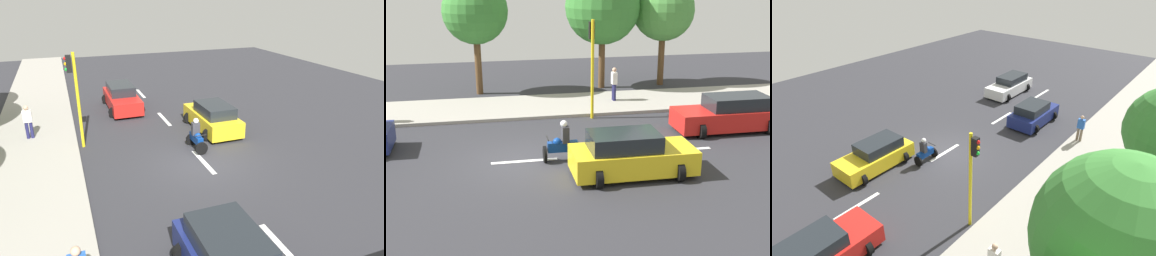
# 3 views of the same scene
# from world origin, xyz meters

# --- Properties ---
(ground_plane) EXTENTS (40.00, 60.00, 0.10)m
(ground_plane) POSITION_xyz_m (0.00, 0.00, -0.05)
(ground_plane) COLOR #2D2D33
(sidewalk) EXTENTS (4.00, 60.00, 0.15)m
(sidewalk) POSITION_xyz_m (7.00, 0.00, 0.07)
(sidewalk) COLOR #9E998E
(sidewalk) RESTS_ON ground
(lane_stripe_north) EXTENTS (0.20, 2.40, 0.01)m
(lane_stripe_north) POSITION_xyz_m (0.00, -6.00, 0.01)
(lane_stripe_north) COLOR white
(lane_stripe_north) RESTS_ON ground
(lane_stripe_mid) EXTENTS (0.20, 2.40, 0.01)m
(lane_stripe_mid) POSITION_xyz_m (0.00, 0.00, 0.01)
(lane_stripe_mid) COLOR white
(lane_stripe_mid) RESTS_ON ground
(lane_stripe_south) EXTENTS (0.20, 2.40, 0.01)m
(lane_stripe_south) POSITION_xyz_m (0.00, 6.00, 0.01)
(lane_stripe_south) COLOR white
(lane_stripe_south) RESTS_ON ground
(lane_stripe_far_south) EXTENTS (0.20, 2.40, 0.01)m
(lane_stripe_far_south) POSITION_xyz_m (0.00, 12.00, 0.01)
(lane_stripe_far_south) COLOR white
(lane_stripe_far_south) RESTS_ON ground
(car_dark_blue) EXTENTS (2.26, 3.96, 1.52)m
(car_dark_blue) POSITION_xyz_m (2.06, 6.72, 0.71)
(car_dark_blue) COLOR navy
(car_dark_blue) RESTS_ON ground
(car_yellow_cab) EXTENTS (2.19, 4.14, 1.52)m
(car_yellow_cab) POSITION_xyz_m (-1.92, -3.40, 0.71)
(car_yellow_cab) COLOR yellow
(car_yellow_cab) RESTS_ON ground
(car_white) EXTENTS (2.21, 4.57, 1.52)m
(car_white) POSITION_xyz_m (-2.18, 10.40, 0.71)
(car_white) COLOR white
(car_white) RESTS_ON ground
(car_red) EXTENTS (2.17, 4.59, 1.52)m
(car_red) POSITION_xyz_m (1.91, -8.93, 0.71)
(car_red) COLOR red
(car_red) RESTS_ON ground
(motorcycle) EXTENTS (0.60, 1.30, 1.53)m
(motorcycle) POSITION_xyz_m (-0.20, -1.36, 0.64)
(motorcycle) COLOR black
(motorcycle) RESTS_ON ground
(pedestrian_by_tree) EXTENTS (0.40, 0.24, 1.69)m
(pedestrian_by_tree) POSITION_xyz_m (5.56, 6.16, 1.06)
(pedestrian_by_tree) COLOR #72604C
(pedestrian_by_tree) RESTS_ON sidewalk
(traffic_light_corner) EXTENTS (0.49, 0.24, 4.50)m
(traffic_light_corner) POSITION_xyz_m (4.85, -3.57, 2.93)
(traffic_light_corner) COLOR yellow
(traffic_light_corner) RESTS_ON ground
(street_tree_center) EXTENTS (4.14, 4.14, 6.63)m
(street_tree_center) POSITION_xyz_m (10.57, -5.43, 4.54)
(street_tree_center) COLOR brown
(street_tree_center) RESTS_ON ground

